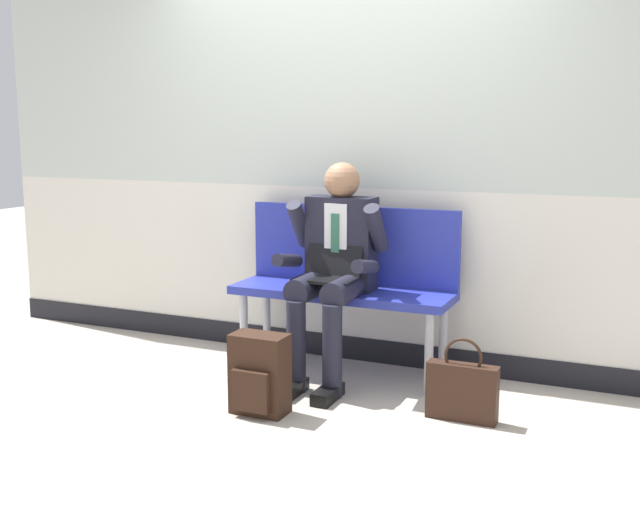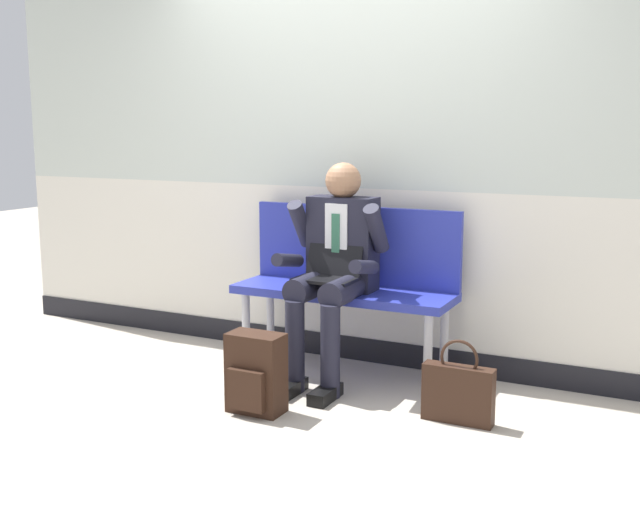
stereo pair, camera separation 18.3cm
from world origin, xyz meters
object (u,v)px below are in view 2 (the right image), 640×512
at_px(bench_with_person, 348,275).
at_px(handbag, 458,392).
at_px(person_seated, 334,265).
at_px(backpack, 255,374).

distance_m(bench_with_person, handbag, 1.08).
distance_m(person_seated, handbag, 1.05).
distance_m(person_seated, backpack, 0.82).
bearing_deg(person_seated, bench_with_person, 90.00).
distance_m(bench_with_person, person_seated, 0.23).
relative_size(person_seated, backpack, 3.02).
height_order(person_seated, backpack, person_seated).
xyz_separation_m(person_seated, backpack, (-0.14, -0.65, -0.48)).
distance_m(bench_with_person, backpack, 0.95).
bearing_deg(bench_with_person, person_seated, -90.00).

